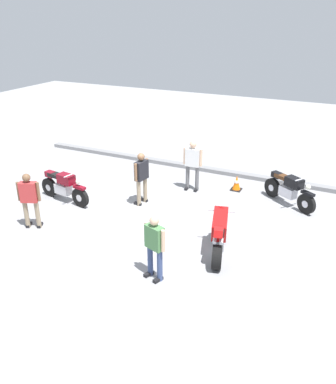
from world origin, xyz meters
The scene contains 10 objects.
ground_plane centered at (0.00, 0.00, 0.00)m, with size 40.00×40.00×0.00m, color gray.
curb_edge centered at (0.00, 4.60, 0.07)m, with size 14.00×0.30×0.15m, color gray.
motorcycle_red_sportbike centered at (2.69, -0.76, 0.59)m, with size 0.83×1.93×1.14m.
motorcycle_black_cruiser centered at (3.77, 2.92, 0.52)m, with size 1.80×1.27×1.09m.
motorcycle_maroon_cruiser centered at (-2.86, 0.04, 0.52)m, with size 2.08×0.76×1.09m.
person_in_black_shirt centered at (-0.49, 0.96, 0.98)m, with size 0.37×0.66×1.71m.
person_in_green_shirt centered at (1.69, -2.39, 0.90)m, with size 0.62×0.42×1.60m.
person_in_white_shirt centered at (0.54, 2.69, 1.02)m, with size 0.67×0.32×1.76m.
person_in_red_shirt centered at (-2.55, -1.76, 0.94)m, with size 0.63×0.45×1.65m.
traffic_cone centered at (1.95, 3.33, 0.26)m, with size 0.36×0.36×0.53m.
Camera 1 is at (5.28, -9.24, 5.65)m, focal length 37.46 mm.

